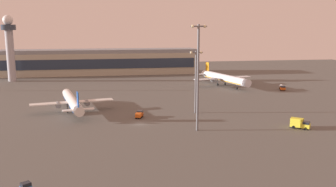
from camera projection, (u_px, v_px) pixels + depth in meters
ground_plane at (140, 124)px, 115.66m from camera, size 416.00×416.00×0.00m
terminal_building at (93, 62)px, 238.89m from camera, size 137.37×22.40×16.40m
control_tower at (10, 43)px, 204.28m from camera, size 8.00×8.00×37.40m
airplane_terminal_side at (72, 102)px, 131.93m from camera, size 29.69×37.93×9.79m
airplane_mid_apron at (224, 78)px, 190.64m from camera, size 33.14×42.25×10.97m
fuel_truck at (282, 87)px, 178.07m from camera, size 4.09×6.64×2.35m
baggage_tractor at (139, 114)px, 123.19m from camera, size 3.18×4.55×2.25m
catering_truck at (300, 123)px, 109.86m from camera, size 5.84×5.44×3.05m
apron_light_west at (198, 72)px, 104.92m from camera, size 4.80×0.90×31.24m
apron_light_central at (196, 77)px, 128.07m from camera, size 4.80×0.90×22.31m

